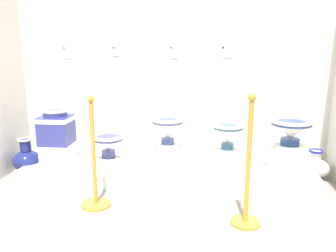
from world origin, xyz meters
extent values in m
cube|color=white|center=(1.78, 3.17, 1.65)|extent=(3.77, 0.06, 3.30)
cube|color=white|center=(1.78, 2.69, 0.07)|extent=(3.10, 0.84, 0.14)
cube|color=white|center=(0.55, 2.70, 0.24)|extent=(0.30, 0.32, 0.21)
cube|color=#333A8E|center=(0.55, 2.70, 0.50)|extent=(0.33, 0.31, 0.31)
cube|color=white|center=(0.55, 2.70, 0.62)|extent=(0.33, 0.32, 0.05)
cylinder|color=#333A8E|center=(0.55, 2.70, 0.69)|extent=(0.26, 0.26, 0.06)
torus|color=white|center=(0.55, 2.70, 0.72)|extent=(0.28, 0.28, 0.04)
cube|color=white|center=(1.14, 2.67, 0.16)|extent=(0.32, 0.31, 0.04)
cylinder|color=white|center=(1.14, 2.67, 0.20)|extent=(0.28, 0.28, 0.04)
cylinder|color=#3B4385|center=(1.14, 2.67, 0.26)|extent=(0.15, 0.15, 0.08)
cone|color=white|center=(1.14, 2.67, 0.38)|extent=(0.35, 0.35, 0.16)
cylinder|color=#3B4385|center=(1.14, 2.67, 0.43)|extent=(0.34, 0.34, 0.03)
torus|color=white|center=(1.14, 2.67, 0.45)|extent=(0.36, 0.36, 0.04)
cylinder|color=#3B4385|center=(1.14, 2.67, 0.45)|extent=(0.25, 0.25, 0.01)
cube|color=white|center=(1.79, 2.72, 0.23)|extent=(0.38, 0.39, 0.18)
cylinder|color=white|center=(1.79, 2.72, 0.35)|extent=(0.22, 0.22, 0.06)
cylinder|color=#3D4F97|center=(1.79, 2.72, 0.41)|extent=(0.14, 0.14, 0.06)
cone|color=white|center=(1.79, 2.72, 0.54)|extent=(0.34, 0.34, 0.21)
cylinder|color=#3D4F97|center=(1.79, 2.72, 0.62)|extent=(0.33, 0.33, 0.03)
torus|color=white|center=(1.79, 2.72, 0.64)|extent=(0.35, 0.35, 0.04)
cylinder|color=#3D4F97|center=(1.79, 2.72, 0.64)|extent=(0.23, 0.23, 0.01)
cube|color=white|center=(2.43, 2.75, 0.20)|extent=(0.30, 0.32, 0.13)
cylinder|color=white|center=(2.43, 2.75, 0.30)|extent=(0.26, 0.26, 0.07)
cylinder|color=#305A82|center=(2.43, 2.75, 0.36)|extent=(0.13, 0.13, 0.07)
cone|color=white|center=(2.43, 2.75, 0.49)|extent=(0.32, 0.32, 0.19)
cylinder|color=#305A82|center=(2.43, 2.75, 0.57)|extent=(0.31, 0.31, 0.03)
torus|color=white|center=(2.43, 2.75, 0.59)|extent=(0.33, 0.33, 0.04)
cylinder|color=#305A82|center=(2.43, 2.75, 0.59)|extent=(0.22, 0.22, 0.01)
cube|color=white|center=(3.04, 2.64, 0.26)|extent=(0.35, 0.31, 0.25)
cylinder|color=white|center=(3.04, 2.64, 0.41)|extent=(0.30, 0.30, 0.04)
cylinder|color=navy|center=(3.04, 2.64, 0.46)|extent=(0.19, 0.19, 0.07)
cone|color=white|center=(3.04, 2.64, 0.58)|extent=(0.40, 0.40, 0.18)
cylinder|color=navy|center=(3.04, 2.64, 0.65)|extent=(0.39, 0.39, 0.03)
torus|color=white|center=(3.04, 2.64, 0.67)|extent=(0.41, 0.41, 0.04)
cylinder|color=navy|center=(3.04, 2.64, 0.67)|extent=(0.28, 0.28, 0.01)
cube|color=white|center=(0.56, 3.13, 1.34)|extent=(0.10, 0.01, 0.15)
cube|color=slate|center=(0.52, 3.13, 1.38)|extent=(0.02, 0.01, 0.02)
cube|color=white|center=(1.15, 3.13, 1.35)|extent=(0.09, 0.01, 0.11)
cube|color=slate|center=(1.12, 3.13, 1.38)|extent=(0.02, 0.01, 0.02)
cube|color=white|center=(1.81, 3.13, 1.34)|extent=(0.10, 0.01, 0.15)
cube|color=#386BAD|center=(1.78, 3.13, 1.39)|extent=(0.02, 0.01, 0.02)
cube|color=white|center=(2.40, 3.13, 1.35)|extent=(0.14, 0.01, 0.14)
cube|color=#386BAD|center=(2.36, 3.13, 1.39)|extent=(0.02, 0.01, 0.02)
cylinder|color=white|center=(0.20, 2.65, 0.01)|extent=(0.12, 0.12, 0.03)
ellipsoid|color=navy|center=(0.20, 2.65, 0.15)|extent=(0.31, 0.31, 0.24)
cylinder|color=navy|center=(0.20, 2.65, 0.33)|extent=(0.12, 0.12, 0.13)
torus|color=white|center=(0.20, 2.65, 0.39)|extent=(0.16, 0.16, 0.02)
cylinder|color=navy|center=(3.37, 2.84, 0.01)|extent=(0.18, 0.18, 0.03)
ellipsoid|color=white|center=(3.37, 2.84, 0.12)|extent=(0.31, 0.31, 0.19)
cylinder|color=white|center=(3.37, 2.84, 0.27)|extent=(0.11, 0.11, 0.09)
torus|color=navy|center=(3.37, 2.84, 0.31)|extent=(0.15, 0.15, 0.02)
cylinder|color=gold|center=(1.23, 1.94, 0.01)|extent=(0.27, 0.27, 0.02)
cylinder|color=gold|center=(1.23, 1.94, 0.48)|extent=(0.04, 0.04, 0.92)
sphere|color=gold|center=(1.23, 1.94, 0.97)|extent=(0.06, 0.06, 0.06)
cylinder|color=gold|center=(2.53, 1.75, 0.01)|extent=(0.24, 0.24, 0.02)
cylinder|color=gold|center=(2.53, 1.75, 0.51)|extent=(0.04, 0.04, 0.98)
sphere|color=gold|center=(2.53, 1.75, 1.04)|extent=(0.06, 0.06, 0.06)
camera|label=1|loc=(2.20, -0.89, 1.41)|focal=37.51mm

